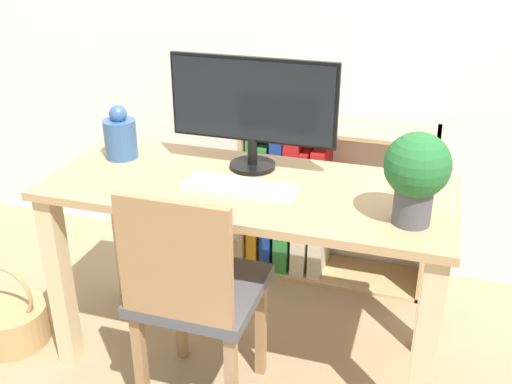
% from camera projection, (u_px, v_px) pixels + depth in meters
% --- Properties ---
extents(ground_plane, '(10.00, 10.00, 0.00)m').
position_uv_depth(ground_plane, '(249.00, 353.00, 2.39)').
color(ground_plane, '#997F5B').
extents(desk, '(1.42, 0.58, 0.74)m').
position_uv_depth(desk, '(248.00, 222.00, 2.14)').
color(desk, tan).
rests_on(desk, ground_plane).
extents(monitor, '(0.61, 0.17, 0.41)m').
position_uv_depth(monitor, '(253.00, 105.00, 2.11)').
color(monitor, black).
rests_on(monitor, desk).
extents(keyboard, '(0.39, 0.14, 0.02)m').
position_uv_depth(keyboard, '(240.00, 187.00, 2.04)').
color(keyboard, silver).
rests_on(keyboard, desk).
extents(vase, '(0.12, 0.12, 0.21)m').
position_uv_depth(vase, '(120.00, 136.00, 2.27)').
color(vase, '#33598C').
rests_on(vase, desk).
extents(potted_plant, '(0.20, 0.20, 0.29)m').
position_uv_depth(potted_plant, '(417.00, 172.00, 1.75)').
color(potted_plant, '#4C4C51').
rests_on(potted_plant, desk).
extents(chair, '(0.40, 0.40, 0.87)m').
position_uv_depth(chair, '(193.00, 291.00, 1.95)').
color(chair, '#4C4C51').
rests_on(chair, ground_plane).
extents(bookshelf, '(0.85, 0.28, 0.76)m').
position_uv_depth(bookshelf, '(305.00, 202.00, 2.81)').
color(bookshelf, tan).
rests_on(bookshelf, ground_plane).
extents(basket, '(0.29, 0.29, 0.35)m').
position_uv_depth(basket, '(12.00, 322.00, 2.43)').
color(basket, tan).
rests_on(basket, ground_plane).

